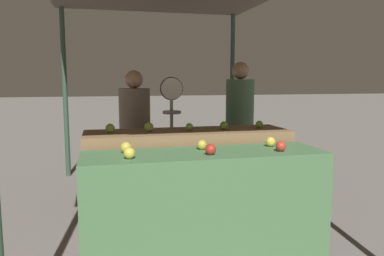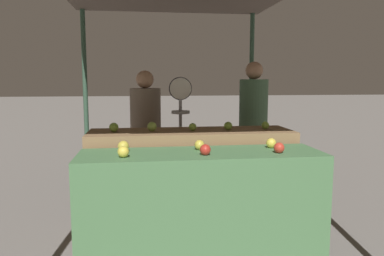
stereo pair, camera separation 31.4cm
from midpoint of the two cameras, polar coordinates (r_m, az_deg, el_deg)
The scene contains 16 objects.
display_counter_front at distance 2.99m, azimuth -1.07°, elevation -12.02°, with size 1.87×0.55×0.88m, color #4C7A4C.
display_counter_back at distance 3.54m, azimuth -3.18°, elevation -8.19°, with size 1.87×0.55×0.97m, color olive.
apple_front_0 at distance 2.69m, azimuth -12.85°, elevation -3.79°, with size 0.08×0.08×0.08m, color yellow.
apple_front_1 at distance 2.76m, azimuth -0.39°, elevation -3.31°, with size 0.08×0.08×0.08m, color #B72D23.
apple_front_2 at distance 2.95m, azimuth 10.45°, elevation -2.77°, with size 0.08×0.08×0.08m, color red.
apple_front_3 at distance 2.91m, azimuth -13.09°, elevation -2.93°, with size 0.09×0.09×0.09m, color gold.
apple_front_4 at distance 2.97m, azimuth -1.48°, elevation -2.59°, with size 0.08×0.08×0.08m, color gold.
apple_front_5 at distance 3.14m, azimuth 9.10°, elevation -2.10°, with size 0.08×0.08×0.08m, color yellow.
apple_back_0 at distance 3.39m, azimuth -14.99°, elevation -0.07°, with size 0.08×0.08×0.08m, color #7AA338.
apple_back_1 at distance 3.40m, azimuth -9.23°, elevation 0.13°, with size 0.09×0.09×0.09m, color #8EB247.
apple_back_2 at distance 3.43m, azimuth -3.01°, elevation 0.15°, with size 0.07×0.07×0.07m, color #84AD3D.
apple_back_3 at distance 3.51m, azimuth 2.36°, elevation 0.38°, with size 0.08×0.08×0.08m, color #7AA338.
apple_back_4 at distance 3.64m, azimuth 7.82°, elevation 0.53°, with size 0.07×0.07×0.07m, color #7AA338.
produce_scale at distance 4.08m, azimuth -5.31°, elevation 1.94°, with size 0.25×0.20×1.46m.
person_vendor_at_scale at distance 4.33m, azimuth -10.75°, elevation -0.08°, with size 0.38×0.38×1.54m.
person_customer_left at distance 4.80m, azimuth 5.43°, elevation 1.61°, with size 0.48×0.48×1.65m.
Camera 1 is at (-0.76, -2.73, 1.44)m, focal length 35.00 mm.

